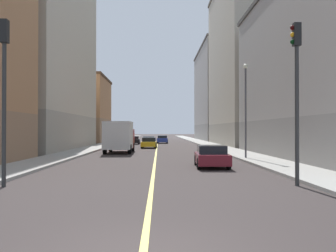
{
  "coord_description": "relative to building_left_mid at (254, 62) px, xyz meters",
  "views": [
    {
      "loc": [
        0.28,
        -6.67,
        2.19
      ],
      "look_at": [
        1.47,
        43.84,
        2.73
      ],
      "focal_mm": 40.76,
      "sensor_mm": 36.0,
      "label": 1
    }
  ],
  "objects": [
    {
      "name": "car_silver",
      "position": [
        -15.3,
        -1.23,
        -11.45
      ],
      "size": [
        1.86,
        4.34,
        1.29
      ],
      "color": "silver",
      "rests_on": "ground"
    },
    {
      "name": "car_black",
      "position": [
        -17.84,
        4.5,
        -11.45
      ],
      "size": [
        2.02,
        4.44,
        1.24
      ],
      "color": "black",
      "rests_on": "ground"
    },
    {
      "name": "lane_center_stripe",
      "position": [
        -14.11,
        0.45,
        -12.07
      ],
      "size": [
        0.16,
        154.0,
        0.01
      ],
      "primitive_type": "cube",
      "color": "#E5D14C",
      "rests_on": "ground"
    },
    {
      "name": "car_yellow",
      "position": [
        -15.05,
        -8.72,
        -11.45
      ],
      "size": [
        1.94,
        4.04,
        1.27
      ],
      "color": "gold",
      "rests_on": "ground"
    },
    {
      "name": "traffic_light_right_near",
      "position": [
        -19.83,
        -40.38,
        -7.92
      ],
      "size": [
        0.4,
        0.32,
        6.47
      ],
      "color": "#2D2D2D",
      "rests_on": "ground"
    },
    {
      "name": "sidewalk_right",
      "position": [
        -21.67,
        0.45,
        -12.0
      ],
      "size": [
        2.91,
        168.0,
        0.15
      ],
      "primitive_type": "cube",
      "color": "#9E9B93",
      "rests_on": "ground"
    },
    {
      "name": "building_right_distant",
      "position": [
        -28.22,
        12.0,
        -6.34
      ],
      "size": [
        10.49,
        14.53,
        11.45
      ],
      "color": "#8F6B4F",
      "rests_on": "ground"
    },
    {
      "name": "building_right_midblock",
      "position": [
        -28.22,
        -11.23,
        0.09
      ],
      "size": [
        10.49,
        25.15,
        24.31
      ],
      "color": "#9D9688",
      "rests_on": "ground"
    },
    {
      "name": "sidewalk_left",
      "position": [
        -6.55,
        0.45,
        -12.0
      ],
      "size": [
        2.91,
        168.0,
        0.15
      ],
      "primitive_type": "cube",
      "color": "#9E9B93",
      "rests_on": "ground"
    },
    {
      "name": "building_left_far",
      "position": [
        -0.0,
        25.88,
        -2.27
      ],
      "size": [
        10.49,
        26.28,
        19.59
      ],
      "color": "gray",
      "rests_on": "ground"
    },
    {
      "name": "car_blue",
      "position": [
        -13.25,
        8.31,
        -11.43
      ],
      "size": [
        1.88,
        4.63,
        1.28
      ],
      "color": "#23389E",
      "rests_on": "ground"
    },
    {
      "name": "car_maroon",
      "position": [
        -10.73,
        -32.79,
        -11.44
      ],
      "size": [
        1.99,
        4.06,
        1.29
      ],
      "color": "maroon",
      "rests_on": "ground"
    },
    {
      "name": "box_truck",
      "position": [
        -17.63,
        -18.67,
        -10.49
      ],
      "size": [
        2.55,
        6.63,
        2.98
      ],
      "color": "maroon",
      "rests_on": "ground"
    },
    {
      "name": "building_left_mid",
      "position": [
        0.0,
        0.0,
        0.0
      ],
      "size": [
        10.49,
        23.34,
        24.13
      ],
      "color": "#9D9688",
      "rests_on": "ground"
    },
    {
      "name": "street_lamp_left_near",
      "position": [
        -7.4,
        -27.14,
        -7.69
      ],
      "size": [
        0.36,
        0.36,
        6.97
      ],
      "color": "#4C4C51",
      "rests_on": "ground"
    },
    {
      "name": "traffic_light_left_near",
      "position": [
        -8.42,
        -40.38,
        -7.96
      ],
      "size": [
        0.4,
        0.32,
        6.41
      ],
      "color": "#2D2D2D",
      "rests_on": "ground"
    }
  ]
}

